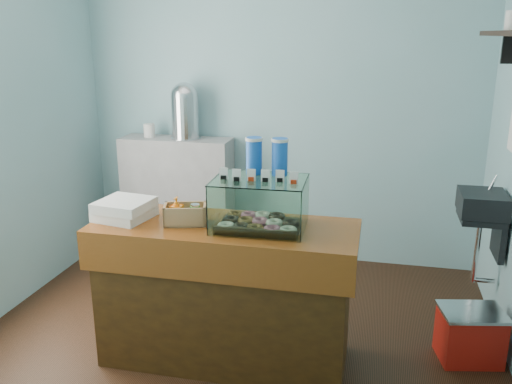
% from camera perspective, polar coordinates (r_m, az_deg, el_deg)
% --- Properties ---
extents(ground, '(3.50, 3.50, 0.00)m').
position_cam_1_polar(ground, '(3.85, -2.09, -14.92)').
color(ground, black).
rests_on(ground, ground).
extents(room_shell, '(3.54, 3.04, 2.82)m').
position_cam_1_polar(room_shell, '(3.31, -1.93, 11.25)').
color(room_shell, '#78AAAF').
rests_on(room_shell, ground).
extents(counter, '(1.60, 0.60, 0.90)m').
position_cam_1_polar(counter, '(3.42, -3.29, -10.49)').
color(counter, '#47290D').
rests_on(counter, ground).
extents(back_shelf, '(1.00, 0.32, 1.10)m').
position_cam_1_polar(back_shelf, '(5.04, -8.19, -0.52)').
color(back_shelf, '#999A9C').
rests_on(back_shelf, ground).
extents(display_case, '(0.55, 0.41, 0.51)m').
position_cam_1_polar(display_case, '(3.17, 0.50, -0.77)').
color(display_case, '#341F0F').
rests_on(display_case, counter).
extents(condiment_crate, '(0.28, 0.21, 0.17)m').
position_cam_1_polar(condiment_crate, '(3.26, -7.55, -2.34)').
color(condiment_crate, tan).
rests_on(condiment_crate, counter).
extents(pastry_boxes, '(0.35, 0.36, 0.12)m').
position_cam_1_polar(pastry_boxes, '(3.43, -13.67, -1.78)').
color(pastry_boxes, silver).
rests_on(pastry_boxes, counter).
extents(coffee_urn, '(0.27, 0.27, 0.49)m').
position_cam_1_polar(coffee_urn, '(4.84, -7.50, 8.62)').
color(coffee_urn, silver).
rests_on(coffee_urn, back_shelf).
extents(red_cooler, '(0.44, 0.37, 0.34)m').
position_cam_1_polar(red_cooler, '(3.78, 21.60, -13.80)').
color(red_cooler, red).
rests_on(red_cooler, ground).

